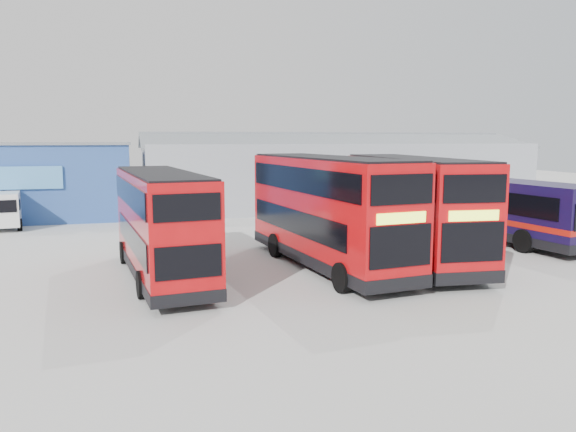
# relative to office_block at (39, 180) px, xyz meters

# --- Properties ---
(ground_plane) EXTENTS (120.00, 120.00, 0.00)m
(ground_plane) POSITION_rel_office_block_xyz_m (14.00, -17.99, -2.58)
(ground_plane) COLOR #AEAEA9
(ground_plane) RESTS_ON ground
(office_block) EXTENTS (12.30, 8.32, 5.12)m
(office_block) POSITION_rel_office_block_xyz_m (0.00, 0.00, 0.00)
(office_block) COLOR navy
(office_block) RESTS_ON ground
(maintenance_shed) EXTENTS (30.50, 12.00, 5.89)m
(maintenance_shed) POSITION_rel_office_block_xyz_m (22.00, 2.01, 0.02)
(maintenance_shed) COLOR #9CA2AB
(maintenance_shed) RESTS_ON ground
(double_decker_left) EXTENTS (3.39, 9.97, 4.14)m
(double_decker_left) POSITION_rel_office_block_xyz_m (7.12, -19.81, -0.52)
(double_decker_left) COLOR #BC0A0E
(double_decker_left) RESTS_ON ground
(double_decker_centre) EXTENTS (3.88, 11.19, 4.64)m
(double_decker_centre) POSITION_rel_office_block_xyz_m (13.87, -19.62, -0.27)
(double_decker_centre) COLOR #BC0A0E
(double_decker_centre) RESTS_ON ground
(double_decker_right) EXTENTS (3.56, 11.00, 4.57)m
(double_decker_right) POSITION_rel_office_block_xyz_m (17.79, -19.54, -0.30)
(double_decker_right) COLOR #BC0A0E
(double_decker_right) RESTS_ON ground
(single_decker_blue) EXTENTS (4.22, 12.18, 3.24)m
(single_decker_blue) POSITION_rel_office_block_xyz_m (24.76, -15.79, -0.97)
(single_decker_blue) COLOR black
(single_decker_blue) RESTS_ON ground
(panel_van) EXTENTS (2.71, 5.32, 2.23)m
(panel_van) POSITION_rel_office_block_xyz_m (-1.51, -4.30, -1.33)
(panel_van) COLOR white
(panel_van) RESTS_ON ground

